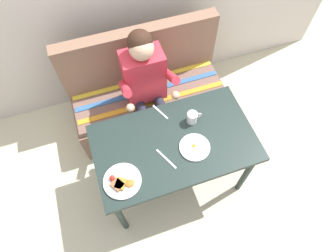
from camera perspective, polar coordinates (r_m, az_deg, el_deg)
The scene contains 9 objects.
ground_plane at distance 2.78m, azimuth 1.02°, elevation -10.17°, with size 8.00×8.00×0.00m, color beige.
table at distance 2.18m, azimuth 1.28°, elevation -4.17°, with size 1.20×0.70×0.73m.
couch at distance 2.84m, azimuth -4.06°, elevation 6.05°, with size 1.44×0.56×1.00m.
person at distance 2.41m, azimuth -4.35°, elevation 8.52°, with size 0.45×0.61×1.21m.
plate_breakfast at distance 2.00m, azimuth -9.21°, elevation -10.87°, with size 0.26×0.26×0.05m.
plate_eggs at distance 2.09m, azimuth 5.34°, elevation -4.23°, with size 0.23×0.23×0.04m.
coffee_mug at distance 2.16m, azimuth 4.90°, elevation 1.75°, with size 0.12×0.08×0.10m.
fork at distance 2.24m, azimuth -1.56°, elevation 2.82°, with size 0.01×0.17×0.01m, color silver.
knife at distance 2.05m, azimuth -0.35°, elevation -6.58°, with size 0.01×0.20×0.01m, color silver.
Camera 1 is at (-0.36, -0.91, 2.60)m, focal length 30.54 mm.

